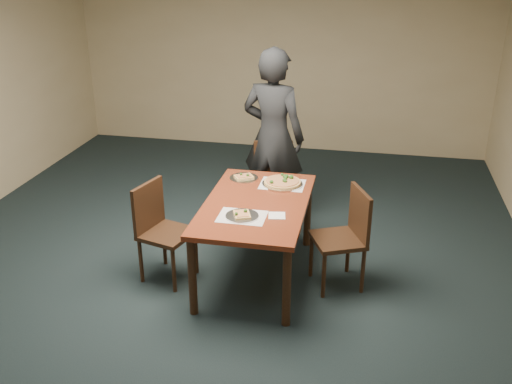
% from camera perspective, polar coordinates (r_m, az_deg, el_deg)
% --- Properties ---
extents(ground, '(8.00, 8.00, 0.00)m').
position_cam_1_polar(ground, '(5.25, -5.00, -9.43)').
color(ground, black).
rests_on(ground, ground).
extents(room_shell, '(8.00, 8.00, 8.00)m').
position_cam_1_polar(room_shell, '(4.55, -5.77, 9.31)').
color(room_shell, tan).
rests_on(room_shell, ground).
extents(dining_table, '(0.90, 1.50, 0.75)m').
position_cam_1_polar(dining_table, '(5.08, -0.00, -1.98)').
color(dining_table, '#5C2212').
rests_on(dining_table, ground).
extents(chair_far, '(0.49, 0.49, 0.91)m').
position_cam_1_polar(chair_far, '(6.17, 1.70, 1.31)').
color(chair_far, black).
rests_on(chair_far, ground).
extents(chair_left, '(0.52, 0.52, 0.91)m').
position_cam_1_polar(chair_left, '(5.23, -9.61, -3.35)').
color(chair_left, black).
rests_on(chair_left, ground).
extents(chair_right, '(0.55, 0.55, 0.91)m').
position_cam_1_polar(chair_right, '(5.10, 9.05, -4.03)').
color(chair_right, black).
rests_on(chair_right, ground).
extents(diner, '(0.79, 0.61, 1.91)m').
position_cam_1_polar(diner, '(6.13, 1.73, 5.54)').
color(diner, black).
rests_on(diner, ground).
extents(placemat_main, '(0.42, 0.32, 0.00)m').
position_cam_1_polar(placemat_main, '(5.43, 2.65, 0.78)').
color(placemat_main, white).
rests_on(placemat_main, dining_table).
extents(placemat_near, '(0.40, 0.30, 0.00)m').
position_cam_1_polar(placemat_near, '(4.79, -1.40, -2.46)').
color(placemat_near, white).
rests_on(placemat_near, dining_table).
extents(pizza_pan, '(0.39, 0.39, 0.07)m').
position_cam_1_polar(pizza_pan, '(5.42, 2.67, 1.00)').
color(pizza_pan, silver).
rests_on(pizza_pan, dining_table).
extents(slice_plate_near, '(0.28, 0.28, 0.06)m').
position_cam_1_polar(slice_plate_near, '(4.78, -1.41, -2.33)').
color(slice_plate_near, silver).
rests_on(slice_plate_near, dining_table).
extents(slice_plate_far, '(0.28, 0.28, 0.05)m').
position_cam_1_polar(slice_plate_far, '(5.56, -1.22, 1.48)').
color(slice_plate_far, silver).
rests_on(slice_plate_far, dining_table).
extents(napkin, '(0.16, 0.16, 0.01)m').
position_cam_1_polar(napkin, '(4.80, 2.10, -2.38)').
color(napkin, white).
rests_on(napkin, dining_table).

